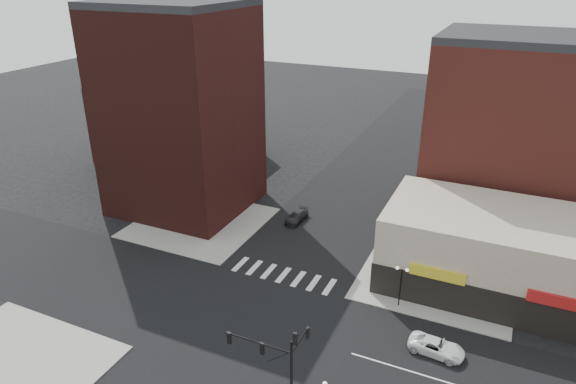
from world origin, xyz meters
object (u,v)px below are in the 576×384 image
at_px(street_lamp_ne, 401,277).
at_px(dark_sedan_north, 297,217).
at_px(white_suv, 437,347).
at_px(traffic_signal, 281,358).

relative_size(street_lamp_ne, dark_sedan_north, 0.98).
xyz_separation_m(white_suv, dark_sedan_north, (-20.08, 16.96, -0.02)).
bearing_deg(dark_sedan_north, street_lamp_ne, -34.60).
xyz_separation_m(traffic_signal, street_lamp_ne, (4.76, 15.83, -1.67)).
distance_m(traffic_signal, dark_sedan_north, 30.19).
bearing_deg(dark_sedan_north, traffic_signal, -65.83).
xyz_separation_m(traffic_signal, white_suv, (9.11, 10.82, -4.33)).
relative_size(traffic_signal, street_lamp_ne, 1.87).
distance_m(white_suv, dark_sedan_north, 26.29).
height_order(traffic_signal, street_lamp_ne, traffic_signal).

